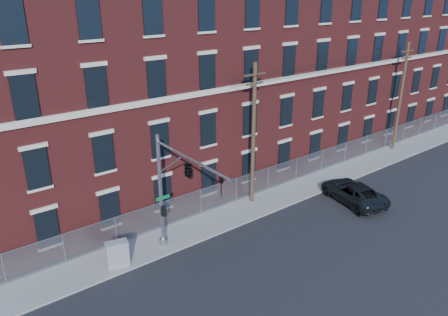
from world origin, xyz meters
TOP-DOWN VIEW (x-y plane):
  - ground at (0.00, 0.00)m, footprint 140.00×140.00m
  - sidewalk at (12.00, 5.00)m, footprint 65.00×3.00m
  - mill_building at (12.00, 13.93)m, footprint 55.30×14.32m
  - chain_link_fence at (12.00, 6.30)m, footprint 59.06×0.06m
  - traffic_signal_mast at (-6.00, 2.18)m, footprint 0.90×6.75m
  - utility_pole_near at (2.00, 5.60)m, footprint 1.80×0.28m
  - utility_pole_mid at (20.00, 5.60)m, footprint 1.80×0.28m
  - overhead_wires at (20.00, 5.60)m, footprint 40.00×0.62m
  - pickup_truck at (7.93, 1.23)m, footprint 3.50×5.74m
  - utility_cabinet at (-9.07, 4.20)m, footprint 1.31×0.86m

SIDE VIEW (x-z plane):
  - ground at x=0.00m, z-range 0.00..0.00m
  - sidewalk at x=12.00m, z-range 0.00..0.12m
  - pickup_truck at x=7.93m, z-range 0.00..1.49m
  - utility_cabinet at x=-9.07m, z-range 0.12..1.63m
  - chain_link_fence at x=12.00m, z-range 0.13..1.98m
  - utility_pole_near at x=2.00m, z-range 0.34..10.34m
  - utility_pole_mid at x=20.00m, z-range 0.34..10.34m
  - traffic_signal_mast at x=-6.00m, z-range 1.89..8.89m
  - mill_building at x=12.00m, z-range 0.00..16.30m
  - overhead_wires at x=20.00m, z-range 8.81..9.43m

